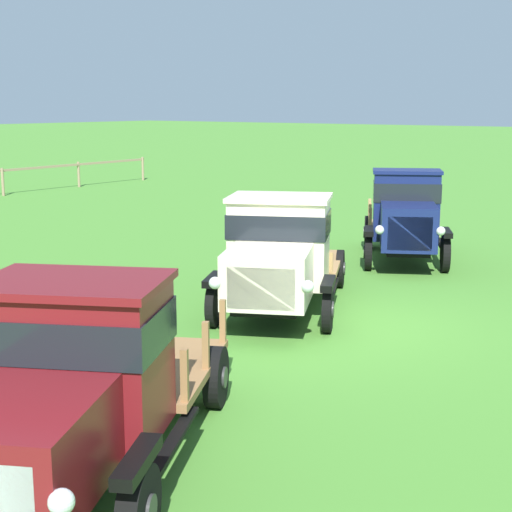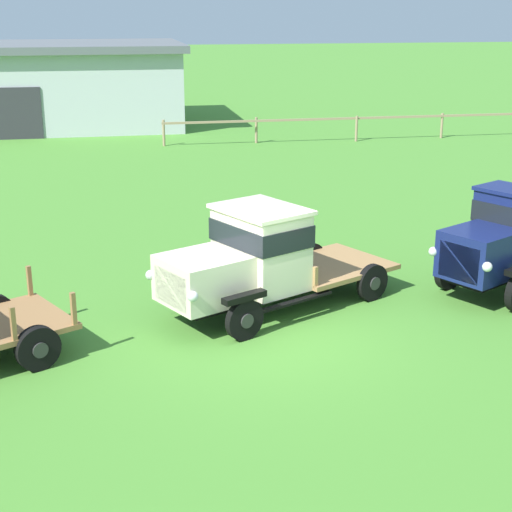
% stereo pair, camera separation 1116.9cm
% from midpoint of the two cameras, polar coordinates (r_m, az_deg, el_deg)
% --- Properties ---
extents(ground_plane, '(240.00, 240.00, 0.00)m').
position_cam_midpoint_polar(ground_plane, '(13.30, -17.28, -11.03)').
color(ground_plane, '#47842D').
extents(vintage_truck_foreground_near, '(5.53, 4.06, 2.12)m').
position_cam_midpoint_polar(vintage_truck_foreground_near, '(9.92, -47.96, -15.23)').
color(vintage_truck_foreground_near, black).
rests_on(vintage_truck_foreground_near, ground).
extents(vintage_truck_second_in_line, '(5.53, 4.00, 2.18)m').
position_cam_midpoint_polar(vintage_truck_second_in_line, '(13.88, -20.62, -5.33)').
color(vintage_truck_second_in_line, black).
rests_on(vintage_truck_second_in_line, ground).
extents(vintage_truck_midrow_center, '(4.79, 3.61, 2.27)m').
position_cam_midpoint_polar(vintage_truck_midrow_center, '(17.51, -5.53, -1.32)').
color(vintage_truck_midrow_center, black).
rests_on(vintage_truck_midrow_center, ground).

